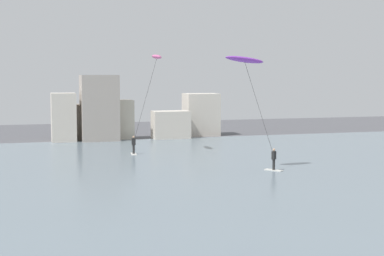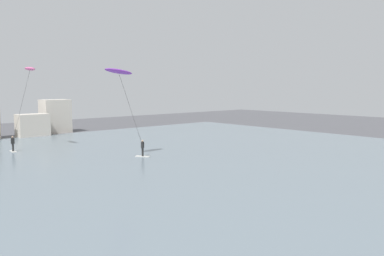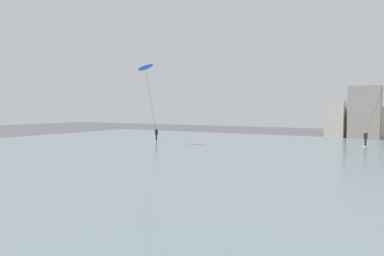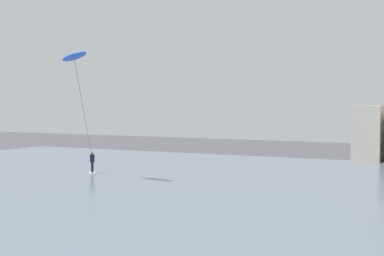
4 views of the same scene
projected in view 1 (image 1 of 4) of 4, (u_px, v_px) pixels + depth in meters
water_bay at (140, 185)px, 37.41m from camera, size 84.00×52.00×0.10m
far_shore_buildings at (125, 115)px, 64.01m from camera, size 19.32×5.70×7.16m
kitesurfer_pink at (153, 70)px, 51.76m from camera, size 3.02×2.49×8.99m
kitesurfer_purple at (248, 70)px, 42.06m from camera, size 4.37×1.96×8.60m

